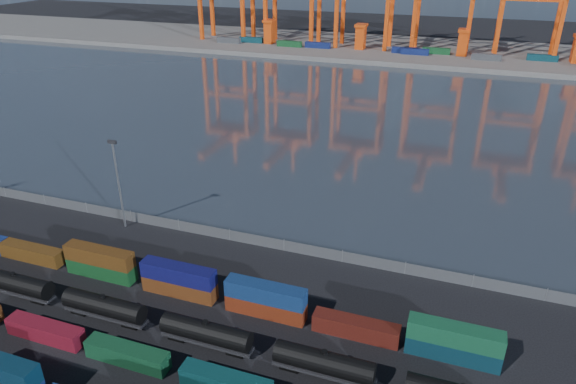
% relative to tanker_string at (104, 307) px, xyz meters
% --- Properties ---
extents(ground, '(700.00, 700.00, 0.00)m').
position_rel_tanker_string_xyz_m(ground, '(17.13, -3.66, -1.92)').
color(ground, black).
rests_on(ground, ground).
extents(harbor_water, '(700.00, 700.00, 0.00)m').
position_rel_tanker_string_xyz_m(harbor_water, '(17.13, 101.34, -1.92)').
color(harbor_water, '#28313B').
rests_on(harbor_water, ground).
extents(far_quay, '(700.00, 70.00, 2.00)m').
position_rel_tanker_string_xyz_m(far_quay, '(17.13, 206.34, -0.92)').
color(far_quay, '#514F4C').
rests_on(far_quay, ground).
extents(container_row_mid, '(139.86, 2.23, 2.38)m').
position_rel_tanker_string_xyz_m(container_row_mid, '(16.87, -5.91, -0.73)').
color(container_row_mid, '#3E4243').
rests_on(container_row_mid, ground).
extents(container_row_north, '(140.97, 2.31, 4.93)m').
position_rel_tanker_string_xyz_m(container_row_north, '(20.33, 8.14, 0.13)').
color(container_row_north, navy).
rests_on(container_row_north, ground).
extents(tanker_string, '(105.48, 2.68, 3.84)m').
position_rel_tanker_string_xyz_m(tanker_string, '(0.00, 0.00, 0.00)').
color(tanker_string, black).
rests_on(tanker_string, ground).
extents(waterfront_fence, '(160.12, 0.12, 2.20)m').
position_rel_tanker_string_xyz_m(waterfront_fence, '(17.13, 24.34, -0.92)').
color(waterfront_fence, '#595B5E').
rests_on(waterfront_fence, ground).
extents(yard_light_mast, '(1.60, 0.40, 16.60)m').
position_rel_tanker_string_xyz_m(yard_light_mast, '(-12.87, 22.34, 7.37)').
color(yard_light_mast, slate).
rests_on(yard_light_mast, ground).
extents(quay_containers, '(172.58, 10.99, 2.60)m').
position_rel_tanker_string_xyz_m(quay_containers, '(6.13, 191.80, 1.38)').
color(quay_containers, navy).
rests_on(quay_containers, far_quay).
extents(straddle_carriers, '(140.00, 7.00, 11.10)m').
position_rel_tanker_string_xyz_m(straddle_carriers, '(14.63, 196.34, 5.90)').
color(straddle_carriers, '#F04B10').
rests_on(straddle_carriers, far_quay).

